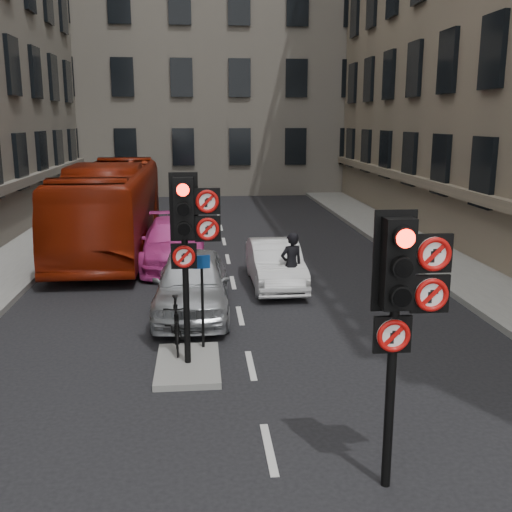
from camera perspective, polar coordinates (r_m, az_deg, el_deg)
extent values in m
cube|color=gray|center=(19.99, 18.68, -0.92)|extent=(3.00, 50.00, 0.16)
cube|color=gray|center=(11.63, -6.49, -10.27)|extent=(1.20, 2.00, 0.12)
cube|color=#696258|center=(44.03, -4.49, 19.88)|extent=(30.00, 14.00, 20.00)
cylinder|color=black|center=(7.87, 12.63, -13.19)|extent=(0.12, 0.12, 2.40)
cube|color=black|center=(7.28, 13.30, -0.70)|extent=(0.36, 0.28, 1.10)
cube|color=black|center=(7.40, 12.98, -0.47)|extent=(0.52, 0.03, 1.25)
cylinder|color=#FF1407|center=(6.98, 14.08, 1.62)|extent=(0.22, 0.01, 0.22)
cylinder|color=black|center=(7.05, 13.93, -1.17)|extent=(0.22, 0.01, 0.22)
cylinder|color=black|center=(7.15, 13.78, -3.89)|extent=(0.22, 0.01, 0.22)
cube|color=black|center=(7.38, 16.49, 0.25)|extent=(0.47, 0.05, 0.47)
cylinder|color=white|center=(7.34, 16.60, 0.18)|extent=(0.41, 0.02, 0.41)
torus|color=#BF0C0A|center=(7.33, 16.65, 0.15)|extent=(0.41, 0.06, 0.41)
cube|color=#BF0C0A|center=(7.33, 16.66, 0.15)|extent=(0.25, 0.01, 0.25)
cube|color=black|center=(7.50, 16.25, -3.48)|extent=(0.47, 0.05, 0.47)
cylinder|color=white|center=(7.47, 16.36, -3.57)|extent=(0.41, 0.02, 0.41)
torus|color=#BF0C0A|center=(7.45, 16.40, -3.60)|extent=(0.41, 0.06, 0.41)
cube|color=#BF0C0A|center=(7.45, 16.41, -3.61)|extent=(0.25, 0.01, 0.25)
cube|color=black|center=(7.51, 12.86, -7.29)|extent=(0.47, 0.05, 0.47)
cylinder|color=white|center=(7.47, 12.95, -7.39)|extent=(0.41, 0.02, 0.41)
torus|color=#BF0C0A|center=(7.46, 12.99, -7.43)|extent=(0.41, 0.06, 0.41)
cube|color=#BF0C0A|center=(7.45, 13.00, -7.44)|extent=(0.25, 0.01, 0.25)
cylinder|color=black|center=(11.20, -6.66, -4.33)|extent=(0.12, 0.12, 2.40)
cube|color=black|center=(10.81, -6.90, 4.57)|extent=(0.36, 0.28, 1.10)
cube|color=black|center=(10.94, -6.88, 4.67)|extent=(0.52, 0.03, 1.25)
cylinder|color=#FF1407|center=(10.52, -6.98, 6.26)|extent=(0.22, 0.02, 0.22)
cylinder|color=black|center=(10.57, -6.93, 4.38)|extent=(0.22, 0.02, 0.22)
cylinder|color=black|center=(10.62, -6.88, 2.51)|extent=(0.22, 0.02, 0.22)
cube|color=black|center=(10.77, -4.67, 5.23)|extent=(0.47, 0.05, 0.47)
cylinder|color=white|center=(10.73, -4.67, 5.20)|extent=(0.41, 0.02, 0.41)
torus|color=#BF0C0A|center=(10.72, -4.67, 5.19)|extent=(0.41, 0.06, 0.41)
cube|color=#BF0C0A|center=(10.71, -4.67, 5.19)|extent=(0.25, 0.02, 0.25)
cube|color=black|center=(10.85, -4.63, 2.62)|extent=(0.47, 0.05, 0.47)
cylinder|color=white|center=(10.81, -4.62, 2.58)|extent=(0.41, 0.02, 0.41)
torus|color=#BF0C0A|center=(10.79, -4.62, 2.56)|extent=(0.41, 0.06, 0.41)
cube|color=#BF0C0A|center=(10.79, -4.62, 2.56)|extent=(0.25, 0.02, 0.25)
cube|color=black|center=(10.95, -6.88, -0.01)|extent=(0.47, 0.05, 0.47)
cylinder|color=white|center=(10.91, -6.89, -0.06)|extent=(0.41, 0.02, 0.41)
torus|color=#BF0C0A|center=(10.90, -6.89, -0.07)|extent=(0.41, 0.06, 0.41)
cube|color=#BF0C0A|center=(10.89, -6.89, -0.08)|extent=(0.25, 0.02, 0.25)
imported|color=#B5B9BD|center=(14.57, -6.11, -2.57)|extent=(1.91, 4.47, 1.51)
imported|color=silver|center=(16.90, 1.83, -0.74)|extent=(1.40, 3.87, 1.27)
imported|color=#DE41A4|center=(19.47, -7.83, 1.26)|extent=(2.20, 5.10, 1.46)
imported|color=maroon|center=(22.07, -13.60, 4.59)|extent=(2.66, 11.26, 3.13)
imported|color=black|center=(12.40, -7.61, -6.47)|extent=(0.61, 1.80, 1.06)
imported|color=black|center=(15.76, 3.39, -0.87)|extent=(0.74, 0.62, 1.75)
cylinder|color=black|center=(11.99, -5.12, -4.44)|extent=(0.06, 0.06, 1.87)
cube|color=navy|center=(11.72, -5.20, -0.57)|extent=(0.33, 0.08, 0.26)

